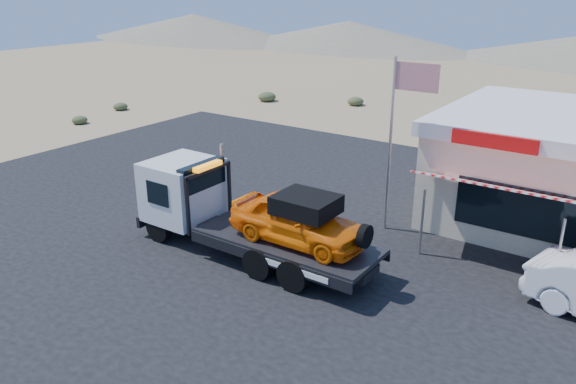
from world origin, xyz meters
name	(u,v)px	position (x,y,z in m)	size (l,w,h in m)	color
ground	(200,241)	(0.00, 0.00, 0.00)	(120.00, 120.00, 0.00)	#957B55
asphalt_lot	(298,225)	(2.00, 3.00, 0.01)	(32.00, 24.00, 0.02)	black
tow_truck	(247,212)	(1.99, 0.13, 1.48)	(8.23, 2.44, 2.75)	black
flagpole	(398,126)	(4.93, 4.50, 3.76)	(1.55, 0.10, 6.00)	#99999E
desert_scrub	(157,120)	(-13.52, 10.58, 0.30)	(25.07, 34.06, 0.71)	#353D21
distant_hills	(463,40)	(-9.77, 55.14, 1.89)	(126.00, 48.00, 4.20)	#726B59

